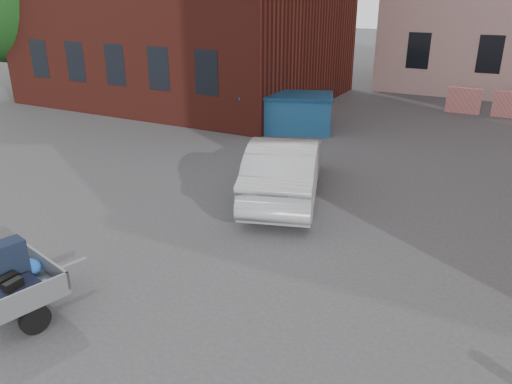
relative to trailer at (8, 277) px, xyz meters
The scene contains 5 objects.
ground 3.03m from the trailer, 50.49° to the left, with size 120.00×120.00×0.00m, color #38383A.
barriers 18.33m from the trailer, 70.60° to the left, with size 4.70×0.18×1.00m.
trailer is the anchor object (origin of this frame).
dumpster 11.58m from the trailer, 93.50° to the left, with size 3.45×2.57×1.29m.
silver_car 6.33m from the trailer, 74.24° to the left, with size 1.53×4.38×1.44m, color #9A9DA1.
Camera 1 is at (4.33, -6.23, 4.56)m, focal length 35.00 mm.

